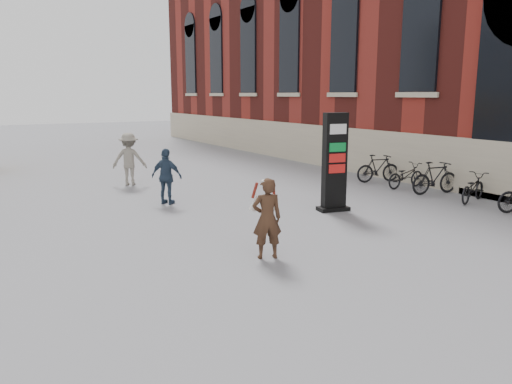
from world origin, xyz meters
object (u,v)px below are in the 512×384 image
woman (267,217)px  bike_6 (406,176)px  info_pylon (335,163)px  bike_4 (473,188)px  bike_5 (435,178)px  bike_7 (378,168)px  pedestrian_b (129,159)px  pedestrian_c (167,177)px

woman → bike_6: bearing=-135.7°
info_pylon → bike_4: bearing=-4.4°
info_pylon → woman: info_pylon is taller
bike_5 → info_pylon: bearing=101.9°
bike_7 → woman: bearing=137.4°
woman → bike_5: (8.02, 2.74, -0.29)m
bike_4 → bike_5: 1.40m
bike_4 → bike_7: (0.00, 3.97, 0.08)m
info_pylon → bike_6: bearing=29.5°
info_pylon → bike_6: 4.64m
bike_7 → pedestrian_b: bearing=77.3°
pedestrian_b → bike_6: (8.01, -5.34, -0.49)m
pedestrian_c → pedestrian_b: bearing=-41.0°
pedestrian_b → bike_6: 9.64m
woman → bike_5: bearing=-143.2°
info_pylon → woman: (-3.71, -2.54, -0.52)m
bike_5 → bike_6: bike_5 is taller
pedestrian_b → pedestrian_c: 3.66m
bike_4 → info_pylon: bearing=57.2°
pedestrian_b → bike_4: 11.32m
info_pylon → pedestrian_c: info_pylon is taller
pedestrian_b → bike_5: (8.01, -6.58, -0.39)m
bike_6 → woman: bearing=114.9°
info_pylon → woman: bearing=-134.6°
bike_5 → pedestrian_c: bearing=79.1°
pedestrian_b → pedestrian_c: bearing=118.0°
woman → bike_4: (8.02, 1.34, -0.39)m
info_pylon → bike_7: info_pylon is taller
bike_4 → bike_7: size_ratio=0.96×
pedestrian_b → bike_7: bearing=-179.1°
bike_4 → pedestrian_c: bearing=44.2°
bike_4 → bike_7: bike_7 is taller
pedestrian_b → bike_4: pedestrian_b is taller
bike_5 → woman: bearing=118.0°
pedestrian_b → pedestrian_c: pedestrian_b is taller
bike_5 → bike_6: (0.00, 1.24, -0.10)m
pedestrian_c → bike_7: size_ratio=0.96×
pedestrian_b → bike_6: size_ratio=1.13×
pedestrian_c → bike_4: (7.98, -4.32, -0.39)m
bike_5 → bike_7: size_ratio=1.04×
pedestrian_b → bike_6: pedestrian_b is taller
pedestrian_b → bike_5: bearing=168.1°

